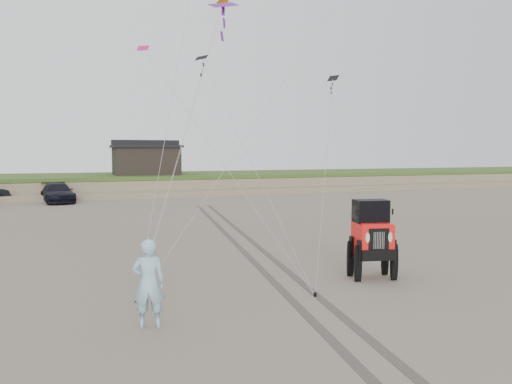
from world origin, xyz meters
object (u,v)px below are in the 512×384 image
Objects in this scene: man at (149,283)px; jeep at (372,247)px; truck_c at (58,193)px; cabin at (146,159)px.

jeep is at bearing -152.98° from man.
man is at bearing -152.55° from jeep.
jeep reaches higher than truck_c.
truck_c is (-7.92, -7.77, -2.49)m from cabin.
man is at bearing -94.34° from truck_c.
jeep is at bearing -87.35° from cabin.
jeep is (1.69, -36.36, -2.26)m from cabin.
man is (-7.13, -1.93, 0.02)m from jeep.
cabin is 1.24× the size of truck_c.
truck_c is 30.62m from man.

